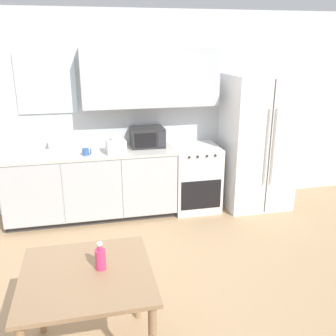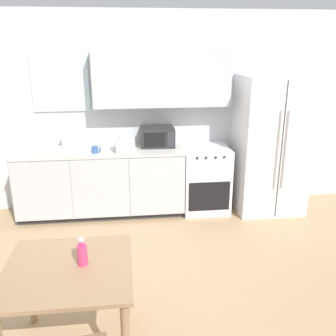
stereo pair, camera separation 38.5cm
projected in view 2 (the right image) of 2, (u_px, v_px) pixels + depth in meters
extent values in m
plane|color=tan|center=(134.00, 287.00, 3.67)|extent=(12.00, 12.00, 0.00)
cube|color=silver|center=(127.00, 113.00, 5.19)|extent=(12.00, 0.06, 2.70)
cube|color=silver|center=(60.00, 82.00, 4.92)|extent=(0.74, 0.04, 0.76)
cube|color=#B2B7BC|center=(162.00, 77.00, 4.91)|extent=(1.81, 0.32, 0.76)
cube|color=#333333|center=(104.00, 210.00, 5.28)|extent=(2.21, 0.56, 0.08)
cube|color=#B2B7BC|center=(102.00, 181.00, 5.11)|extent=(2.21, 0.62, 0.82)
cube|color=#B2B7BC|center=(41.00, 192.00, 4.73)|extent=(0.72, 0.01, 0.80)
cube|color=#B2B7BC|center=(100.00, 189.00, 4.81)|extent=(0.72, 0.01, 0.80)
cube|color=#B2B7BC|center=(157.00, 187.00, 4.89)|extent=(0.72, 0.01, 0.80)
cube|color=beige|center=(100.00, 151.00, 4.97)|extent=(2.24, 0.64, 0.03)
cube|color=white|center=(205.00, 179.00, 5.27)|extent=(0.64, 0.63, 0.92)
cube|color=black|center=(209.00, 196.00, 5.01)|extent=(0.56, 0.01, 0.40)
cylinder|color=#262626|center=(197.00, 158.00, 4.81)|extent=(0.03, 0.02, 0.03)
cylinder|color=#262626|center=(206.00, 158.00, 4.82)|extent=(0.03, 0.02, 0.03)
cylinder|color=#262626|center=(216.00, 157.00, 4.84)|extent=(0.03, 0.02, 0.03)
cylinder|color=#262626|center=(224.00, 157.00, 4.85)|extent=(0.03, 0.02, 0.03)
cube|color=white|center=(270.00, 145.00, 5.16)|extent=(0.91, 0.75, 1.88)
cube|color=#3F3F3F|center=(281.00, 152.00, 4.80)|extent=(0.01, 0.01, 1.82)
cylinder|color=silver|center=(279.00, 150.00, 4.76)|extent=(0.02, 0.02, 1.03)
cylinder|color=silver|center=(286.00, 150.00, 4.77)|extent=(0.02, 0.02, 1.03)
cube|color=#B7BABC|center=(62.00, 150.00, 4.91)|extent=(0.62, 0.39, 0.02)
cylinder|color=silver|center=(64.00, 140.00, 5.03)|extent=(0.02, 0.02, 0.19)
cylinder|color=silver|center=(62.00, 135.00, 4.93)|extent=(0.02, 0.14, 0.02)
cube|color=#282828|center=(158.00, 137.00, 5.11)|extent=(0.44, 0.34, 0.26)
cube|color=black|center=(155.00, 140.00, 4.94)|extent=(0.28, 0.01, 0.19)
cube|color=#2D2D33|center=(171.00, 139.00, 4.97)|extent=(0.09, 0.01, 0.21)
cylinder|color=#335999|center=(95.00, 150.00, 4.82)|extent=(0.08, 0.08, 0.09)
torus|color=#335999|center=(100.00, 149.00, 4.82)|extent=(0.02, 0.07, 0.07)
cube|color=white|center=(125.00, 145.00, 4.86)|extent=(0.26, 0.23, 0.17)
sphere|color=white|center=(125.00, 137.00, 4.82)|extent=(0.14, 0.14, 0.13)
cube|color=#997551|center=(68.00, 269.00, 2.67)|extent=(0.91, 0.88, 0.03)
cylinder|color=#997551|center=(30.00, 285.00, 3.11)|extent=(0.06, 0.06, 0.72)
cylinder|color=#997551|center=(125.00, 279.00, 3.19)|extent=(0.06, 0.06, 0.72)
cylinder|color=#DB386B|center=(82.00, 255.00, 2.69)|extent=(0.08, 0.08, 0.15)
cylinder|color=#DB386B|center=(81.00, 243.00, 2.66)|extent=(0.03, 0.03, 0.04)
cylinder|color=white|center=(81.00, 240.00, 2.65)|extent=(0.04, 0.04, 0.02)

